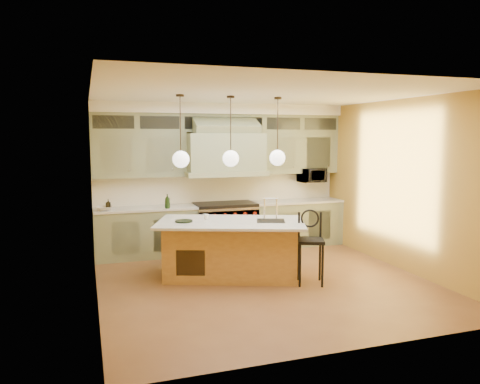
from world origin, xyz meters
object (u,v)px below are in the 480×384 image
object	(u,v)px
counter_stool	(310,242)
microwave	(312,175)
range	(225,226)
kitchen_island	(231,248)

from	to	relation	value
counter_stool	microwave	xyz separation A→B (m)	(1.29, 2.52, 0.80)
range	kitchen_island	world-z (taller)	kitchen_island
counter_stool	kitchen_island	bearing A→B (deg)	167.30
microwave	counter_stool	bearing A→B (deg)	-117.09
range	microwave	distance (m)	2.18
microwave	kitchen_island	bearing A→B (deg)	-142.44
range	counter_stool	world-z (taller)	counter_stool
range	kitchen_island	distance (m)	1.74
range	counter_stool	size ratio (longest dim) A/B	1.05
kitchen_island	counter_stool	bearing A→B (deg)	-13.80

